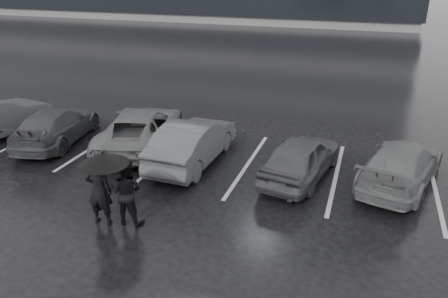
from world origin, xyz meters
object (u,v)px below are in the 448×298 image
car_west_c (56,125)px  pedestrian_right (126,192)px  car_main (301,157)px  car_west_b (141,128)px  pedestrian_left (99,190)px  car_west_a (193,142)px  car_east (401,164)px

car_west_c → pedestrian_right: 6.52m
car_main → car_west_b: 5.73m
car_west_c → pedestrian_left: 6.19m
car_west_a → car_west_c: bearing=1.1°
car_west_a → pedestrian_right: bearing=89.5°
car_main → pedestrian_right: bearing=57.1°
car_main → car_west_b: bearing=4.3°
car_west_a → car_west_c: (-5.34, 0.06, -0.08)m
car_main → car_west_c: size_ratio=0.89×
car_east → car_main: bearing=25.2°
car_west_b → car_east: 8.54m
car_main → pedestrian_left: pedestrian_left is taller
car_main → pedestrian_right: (-3.64, -3.89, 0.20)m
car_west_a → pedestrian_left: size_ratio=2.37×
car_west_a → car_west_b: size_ratio=0.87×
car_west_c → car_west_a: bearing=168.8°
car_main → pedestrian_left: (-4.26, -4.11, 0.25)m
car_west_b → pedestrian_left: 4.93m
car_west_b → car_west_c: bearing=-3.9°
pedestrian_left → pedestrian_right: 0.66m
car_east → pedestrian_right: 7.83m
car_west_a → pedestrian_left: bearing=81.1°
car_west_c → pedestrian_right: pedestrian_right is taller
car_main → car_east: (2.84, 0.50, -0.02)m
car_east → pedestrian_left: bearing=48.1°
car_west_b → car_west_c: (-3.13, -0.55, -0.06)m
pedestrian_left → car_main: bearing=-143.3°
car_west_a → pedestrian_right: (-0.15, -3.88, 0.15)m
car_east → car_west_b: bearing=14.5°
car_west_a → car_east: (6.33, 0.52, -0.08)m
car_west_a → pedestrian_left: pedestrian_left is taller
car_main → car_west_c: car_main is taller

